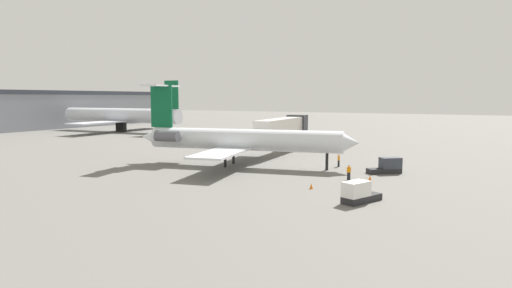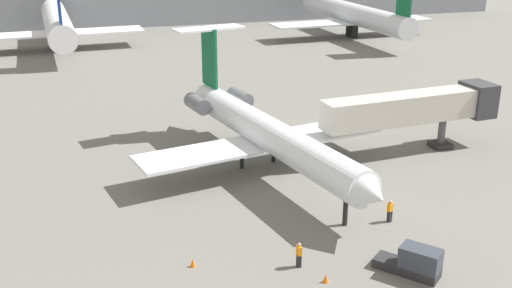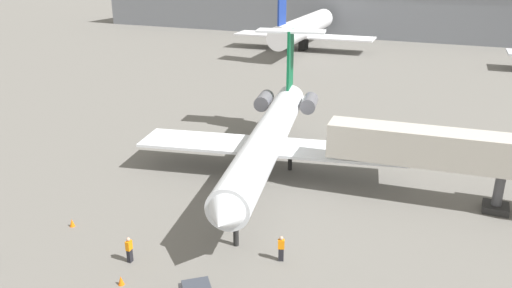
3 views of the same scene
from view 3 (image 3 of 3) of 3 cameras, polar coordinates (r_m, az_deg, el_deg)
name	(u,v)px [view 3 (image 3 of 3)]	position (r m, az deg, el deg)	size (l,w,h in m)	color
ground_plane	(261,190)	(40.55, 0.55, -5.24)	(400.00, 400.00, 0.10)	#66635E
regional_jet	(270,134)	(42.18, 1.60, 1.16)	(22.86, 29.92, 10.75)	silver
jet_bridge	(464,152)	(39.29, 22.55, -0.82)	(17.70, 4.28, 6.00)	#B7B2A8
ground_crew_marshaller	(129,250)	(32.08, -14.19, -11.53)	(0.28, 0.41, 1.69)	black
ground_crew_loader	(281,248)	(31.30, 2.87, -11.74)	(0.47, 0.39, 1.69)	black
traffic_cone_near	(121,280)	(30.54, -15.08, -14.73)	(0.36, 0.36, 0.55)	orange
traffic_cone_mid	(72,223)	(37.39, -20.15, -8.39)	(0.36, 0.36, 0.55)	orange
terminal_building	(417,11)	(130.58, 17.80, 14.20)	(161.05, 25.97, 11.04)	gray
parked_airliner_west_end	(304,28)	(102.83, 5.44, 12.99)	(28.23, 33.45, 13.63)	white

